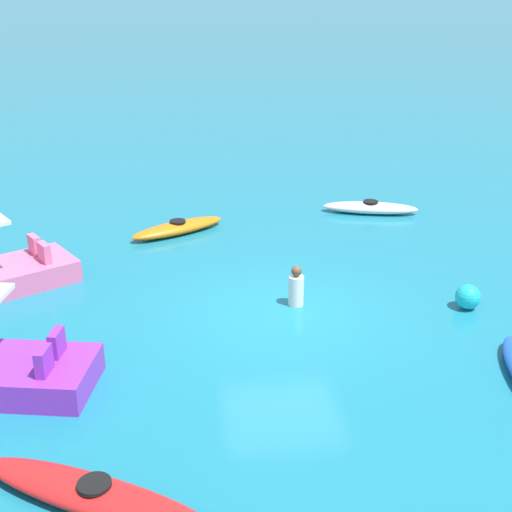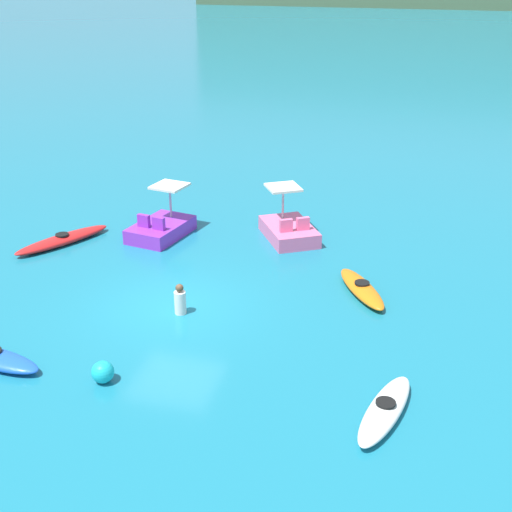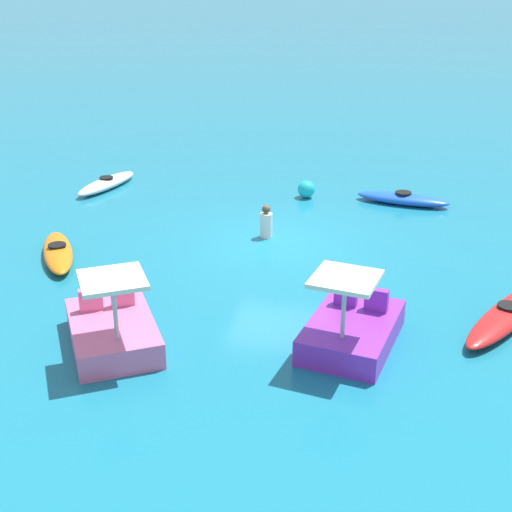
# 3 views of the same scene
# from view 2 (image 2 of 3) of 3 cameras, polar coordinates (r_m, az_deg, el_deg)

# --- Properties ---
(ground_plane) EXTENTS (600.00, 600.00, 0.00)m
(ground_plane) POSITION_cam_2_polar(r_m,az_deg,el_deg) (18.86, -7.20, -4.26)
(ground_plane) COLOR #19728C
(kayak_white) EXTENTS (1.32, 2.82, 0.37)m
(kayak_white) POSITION_cam_2_polar(r_m,az_deg,el_deg) (14.71, 10.98, -12.78)
(kayak_white) COLOR white
(kayak_white) RESTS_ON ground_plane
(kayak_red) EXTENTS (2.32, 3.44, 0.37)m
(kayak_red) POSITION_cam_2_polar(r_m,az_deg,el_deg) (23.62, -16.21, 1.35)
(kayak_red) COLOR red
(kayak_red) RESTS_ON ground_plane
(kayak_orange) EXTENTS (1.93, 2.71, 0.37)m
(kayak_orange) POSITION_cam_2_polar(r_m,az_deg,el_deg) (19.56, 9.02, -2.76)
(kayak_orange) COLOR orange
(kayak_orange) RESTS_ON ground_plane
(pedal_boat_pink) EXTENTS (2.52, 2.83, 1.68)m
(pedal_boat_pink) POSITION_cam_2_polar(r_m,az_deg,el_deg) (23.13, 2.82, 2.30)
(pedal_boat_pink) COLOR pink
(pedal_boat_pink) RESTS_ON ground_plane
(pedal_boat_purple) EXTENTS (1.93, 2.65, 1.68)m
(pedal_boat_purple) POSITION_cam_2_polar(r_m,az_deg,el_deg) (23.53, -8.12, 2.46)
(pedal_boat_purple) COLOR purple
(pedal_boat_purple) RESTS_ON ground_plane
(buoy_cyan) EXTENTS (0.52, 0.52, 0.52)m
(buoy_cyan) POSITION_cam_2_polar(r_m,az_deg,el_deg) (15.82, -12.97, -9.64)
(buoy_cyan) COLOR #19B7C6
(buoy_cyan) RESTS_ON ground_plane
(person_near_shore) EXTENTS (0.38, 0.38, 0.88)m
(person_near_shore) POSITION_cam_2_polar(r_m,az_deg,el_deg) (18.29, -6.51, -3.81)
(person_near_shore) COLOR silver
(person_near_shore) RESTS_ON ground_plane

